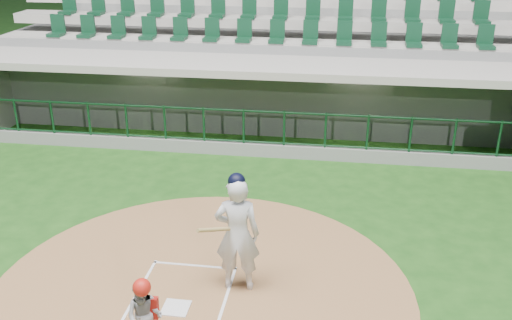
{
  "coord_description": "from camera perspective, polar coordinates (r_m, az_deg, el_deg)",
  "views": [
    {
      "loc": [
        2.39,
        -8.0,
        5.8
      ],
      "look_at": [
        0.82,
        2.6,
        1.3
      ],
      "focal_mm": 40.0,
      "sensor_mm": 36.0,
      "label": 1
    }
  ],
  "objects": [
    {
      "name": "batter_box_chalk",
      "position": [
        9.92,
        -7.37,
        -13.09
      ],
      "size": [
        1.55,
        1.8,
        0.01
      ],
      "color": "silver",
      "rests_on": "ground"
    },
    {
      "name": "home_plate",
      "position": [
        9.61,
        -8.01,
        -14.43
      ],
      "size": [
        0.43,
        0.43,
        0.02
      ],
      "primitive_type": "cube",
      "color": "silver",
      "rests_on": "dirt_circle"
    },
    {
      "name": "dirt_circle",
      "position": [
        9.94,
        -5.5,
        -13.0
      ],
      "size": [
        7.2,
        7.2,
        0.01
      ],
      "primitive_type": "cylinder",
      "color": "brown",
      "rests_on": "ground"
    },
    {
      "name": "dugout_structure",
      "position": [
        16.71,
        -0.06,
        5.95
      ],
      "size": [
        16.4,
        3.7,
        3.0
      ],
      "color": "gray",
      "rests_on": "ground"
    },
    {
      "name": "batter",
      "position": [
        9.46,
        -1.89,
        -7.29
      ],
      "size": [
        0.93,
        0.92,
        2.13
      ],
      "color": "silver",
      "rests_on": "dirt_circle"
    },
    {
      "name": "seating_deck",
      "position": [
        19.56,
        1.18,
        9.84
      ],
      "size": [
        17.0,
        6.72,
        5.15
      ],
      "color": "slate",
      "rests_on": "ground"
    },
    {
      "name": "ground",
      "position": [
        10.17,
        -6.91,
        -12.19
      ],
      "size": [
        120.0,
        120.0,
        0.0
      ],
      "primitive_type": "plane",
      "color": "#184212",
      "rests_on": "ground"
    },
    {
      "name": "catcher",
      "position": [
        8.6,
        -11.1,
        -14.93
      ],
      "size": [
        0.56,
        0.44,
        1.19
      ],
      "color": "gray",
      "rests_on": "dirt_circle"
    }
  ]
}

